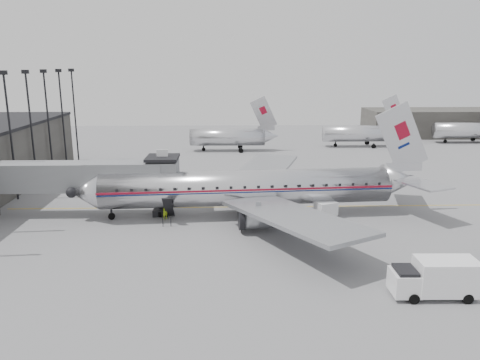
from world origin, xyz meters
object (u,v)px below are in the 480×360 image
object	(u,v)px
service_van	(435,277)
ramp_worker	(165,211)
airliner	(254,188)
baggage_cart_white	(326,209)

from	to	relation	value
service_van	ramp_worker	world-z (taller)	service_van
airliner	baggage_cart_white	size ratio (longest dim) A/B	14.34
service_van	ramp_worker	xyz separation A→B (m)	(-21.04, 17.68, -0.62)
ramp_worker	baggage_cart_white	bearing A→B (deg)	-42.86
baggage_cart_white	ramp_worker	size ratio (longest dim) A/B	1.63
service_van	baggage_cart_white	xyz separation A→B (m)	(-3.98, 17.66, -0.53)
baggage_cart_white	ramp_worker	bearing A→B (deg)	156.39
ramp_worker	service_van	bearing A→B (deg)	-82.84
service_van	baggage_cart_white	distance (m)	18.11
airliner	ramp_worker	size ratio (longest dim) A/B	23.31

